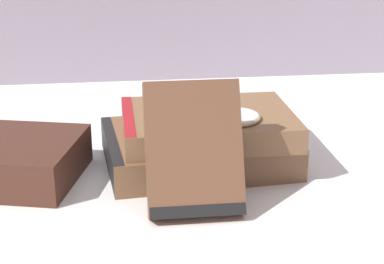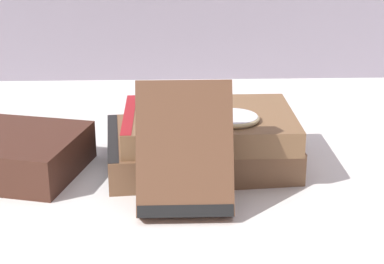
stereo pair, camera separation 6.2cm
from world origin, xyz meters
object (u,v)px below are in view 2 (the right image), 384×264
book_flat_top (204,124)px  pocket_watch (233,118)px  book_flat_bottom (194,148)px  book_leaning_front (185,154)px

book_flat_top → pocket_watch: pocket_watch is taller
book_flat_bottom → book_leaning_front: size_ratio=1.74×
book_flat_bottom → pocket_watch: (0.04, -0.04, 0.05)m
book_flat_bottom → book_leaning_front: book_leaning_front is taller
book_flat_top → book_leaning_front: (-0.03, -0.12, 0.01)m
book_flat_bottom → pocket_watch: bearing=-47.1°
book_flat_top → book_leaning_front: 0.12m
book_leaning_front → pocket_watch: size_ratio=2.07×
book_flat_top → book_flat_bottom: bearing=148.8°
book_flat_bottom → pocket_watch: size_ratio=3.60×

